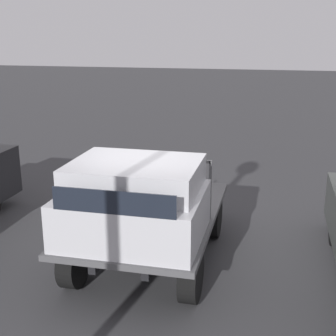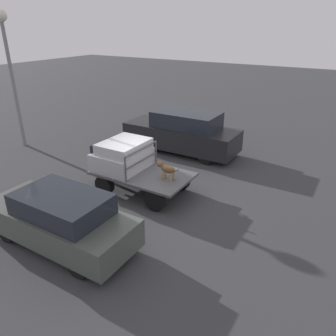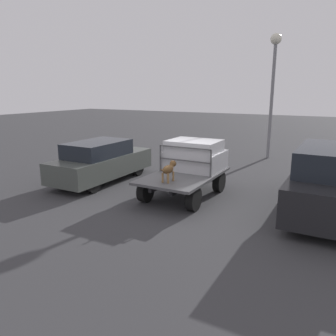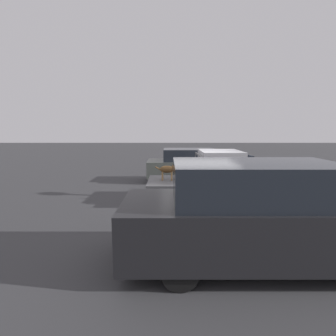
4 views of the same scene
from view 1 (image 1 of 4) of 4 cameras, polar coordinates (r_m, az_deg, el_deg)
name	(u,v)px [view 1 (image 1 of 4)]	position (r m, az deg, el deg)	size (l,w,h in m)	color
ground_plane	(151,258)	(7.56, -2.03, -10.86)	(80.00, 80.00, 0.00)	#38383A
flatbed_truck	(151,225)	(7.32, -2.07, -6.99)	(3.43, 1.98, 0.77)	black
truck_cab	(134,202)	(6.32, -4.14, -4.13)	(1.58, 1.86, 1.02)	#B7B7BC
truck_headboard	(150,176)	(7.04, -2.17, -1.03)	(0.04, 1.86, 0.89)	#4C4C4F
dog	(167,171)	(8.02, -0.12, -0.41)	(0.87, 0.25, 0.63)	#9E7547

